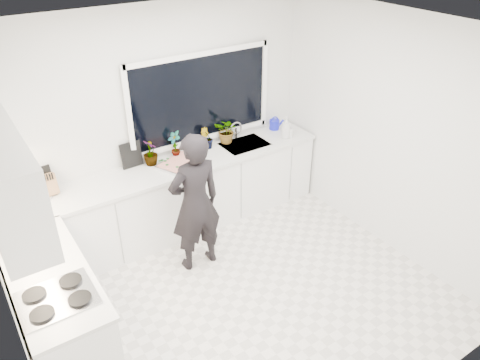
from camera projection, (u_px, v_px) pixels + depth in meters
floor at (239, 299)px, 4.89m from camera, size 4.00×3.50×0.02m
wall_back at (156, 123)px, 5.46m from camera, size 4.00×0.02×2.70m
wall_right at (390, 136)px, 5.17m from camera, size 0.02×3.50×2.70m
ceiling at (239, 34)px, 3.51m from camera, size 4.00×3.50×0.02m
window at (201, 98)px, 5.62m from camera, size 1.80×0.02×1.00m
base_cabinets_back at (173, 200)px, 5.70m from camera, size 3.92×0.58×0.88m
base_cabinets_left at (60, 314)px, 4.11m from camera, size 0.58×1.60×0.88m
countertop_back at (171, 168)px, 5.46m from camera, size 3.94×0.62×0.04m
countertop_left at (49, 274)px, 3.88m from camera, size 0.62×1.60×0.04m
sink at (245, 147)px, 5.99m from camera, size 0.58×0.42×0.14m
faucet at (236, 131)px, 6.05m from camera, size 0.03×0.03×0.22m
stovetop at (57, 298)px, 3.60m from camera, size 0.56×0.48×0.03m
person at (195, 203)px, 4.97m from camera, size 0.60×0.39×1.62m
pizza_tray at (180, 163)px, 5.48m from camera, size 0.61×0.54×0.03m
pizza at (180, 162)px, 5.48m from camera, size 0.55×0.48×0.01m
watering_can at (274, 125)px, 6.33m from camera, size 0.15×0.15×0.13m
paper_towel_roll at (41, 188)px, 4.79m from camera, size 0.14×0.14×0.26m
knife_block at (50, 185)px, 4.87m from camera, size 0.13×0.11×0.22m
utensil_crock at (12, 244)px, 4.06m from camera, size 0.14×0.14×0.16m
picture_frame_large at (42, 180)px, 4.90m from camera, size 0.22×0.05×0.28m
picture_frame_small at (131, 155)px, 5.38m from camera, size 0.25×0.03×0.30m
herb_plants at (203, 138)px, 5.75m from camera, size 1.35×0.39×0.34m
soap_bottles at (287, 128)px, 6.05m from camera, size 0.19×0.16×0.30m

